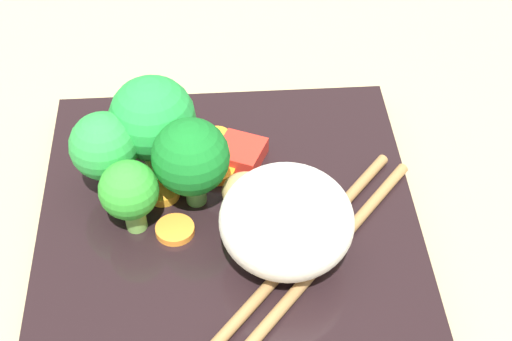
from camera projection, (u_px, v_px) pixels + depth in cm
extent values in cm
cube|color=tan|center=(229.00, 234.00, 56.61)|extent=(110.00, 110.00, 2.00)
cube|color=black|center=(228.00, 216.00, 55.36)|extent=(25.50, 25.50, 1.65)
ellipsoid|color=white|center=(287.00, 221.00, 49.44)|extent=(9.72, 9.47, 6.53)
cylinder|color=#539145|center=(196.00, 187.00, 54.41)|extent=(1.67, 1.58, 2.61)
sphere|color=#146B22|center=(191.00, 157.00, 52.23)|extent=(5.09, 5.09, 5.09)
cylinder|color=#6EB243|center=(157.00, 154.00, 56.53)|extent=(2.01, 2.48, 3.16)
sphere|color=green|center=(152.00, 118.00, 54.41)|extent=(5.83, 5.83, 5.83)
cylinder|color=#67A048|center=(113.00, 179.00, 55.21)|extent=(2.20, 2.32, 2.45)
sphere|color=green|center=(104.00, 146.00, 53.26)|extent=(4.57, 4.57, 4.57)
cylinder|color=#6DA248|center=(136.00, 218.00, 53.00)|extent=(1.94, 1.91, 1.72)
sphere|color=green|center=(129.00, 190.00, 51.66)|extent=(3.88, 3.88, 3.88)
cylinder|color=orange|center=(175.00, 230.00, 53.03)|extent=(3.32, 3.32, 0.48)
cylinder|color=orange|center=(217.00, 171.00, 56.99)|extent=(3.58, 3.58, 0.60)
cylinder|color=orange|center=(163.00, 192.00, 55.38)|extent=(3.09, 3.09, 0.66)
cylinder|color=orange|center=(217.00, 138.00, 59.43)|extent=(2.47, 2.47, 0.64)
cube|color=red|center=(186.00, 144.00, 58.14)|extent=(3.43, 2.99, 1.77)
cube|color=red|center=(241.00, 153.00, 57.83)|extent=(4.11, 4.13, 1.23)
ellipsoid|color=tan|center=(175.00, 123.00, 59.51)|extent=(3.34, 3.73, 2.14)
ellipsoid|color=tan|center=(248.00, 192.00, 53.99)|extent=(4.63, 4.47, 2.63)
ellipsoid|color=tan|center=(185.00, 169.00, 56.02)|extent=(3.38, 2.93, 2.11)
cylinder|color=#9C7242|center=(323.00, 260.00, 50.98)|extent=(13.58, 16.65, 0.74)
cylinder|color=#9C7242|center=(302.00, 249.00, 51.66)|extent=(13.58, 16.65, 0.74)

